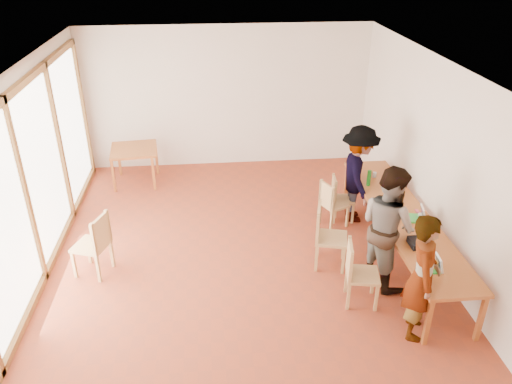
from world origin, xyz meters
The scene contains 24 objects.
ground centered at (0.00, 0.00, 0.00)m, with size 8.00×8.00×0.00m, color brown.
wall_back centered at (0.00, 4.00, 1.50)m, with size 6.00×0.10×3.00m, color silver.
wall_right centered at (3.00, 0.00, 1.50)m, with size 0.10×8.00×3.00m, color silver.
window_wall centered at (-2.96, 0.00, 1.50)m, with size 0.10×8.00×3.00m, color white.
ceiling centered at (0.00, 0.00, 3.02)m, with size 6.00×8.00×0.04m, color white.
communal_table centered at (2.50, 0.12, 0.70)m, with size 0.80×4.00×0.75m.
side_table centered at (-1.94, 3.18, 0.67)m, with size 0.90×0.90×0.75m.
chair_near centered at (1.49, -0.92, 0.57)m, with size 0.51×0.51×0.50m.
chair_mid centered at (1.26, -0.02, 0.62)m, with size 0.57×0.57×0.53m.
chair_far centered at (1.61, 1.09, 0.52)m, with size 0.52×0.52×0.45m.
chair_empty centered at (1.81, 1.33, 0.50)m, with size 0.42×0.42×0.43m.
chair_spare centered at (-2.13, 0.08, 0.61)m, with size 0.60×0.60×0.53m.
person_near centered at (2.10, -1.58, 0.86)m, with size 0.62×0.41×1.71m, color gray.
person_mid centered at (2.04, -0.48, 0.92)m, with size 0.89×0.70×1.84m, color gray.
person_far centered at (2.13, 1.31, 0.87)m, with size 1.13×0.65×1.75m, color gray.
laptop_near centered at (2.40, -1.30, 0.80)m, with size 0.22×0.25×0.20m.
laptop_mid centered at (2.68, -0.07, 0.81)m, with size 0.27×0.30×0.22m.
laptop_far centered at (2.60, 0.96, 0.81)m, with size 0.24×0.27×0.21m.
yellow_mug centered at (2.37, -1.28, 0.80)m, with size 0.14×0.14×0.11m, color orange.
green_bottle centered at (2.26, 1.12, 0.89)m, with size 0.07×0.07×0.28m, color #196B1A.
clear_glass centered at (2.47, 1.43, 0.80)m, with size 0.07×0.07×0.09m, color silver.
condiment_cup centered at (2.73, -0.01, 0.78)m, with size 0.08×0.08×0.06m, color white.
pink_phone centered at (2.75, 0.16, 0.76)m, with size 0.05×0.10×0.01m, color #CD3F60.
black_pouch centered at (2.36, -0.76, 0.80)m, with size 0.16×0.26×0.09m, color black.
Camera 1 is at (-0.39, -6.28, 4.58)m, focal length 35.00 mm.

